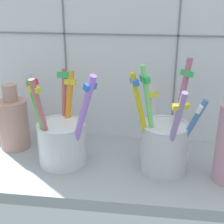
# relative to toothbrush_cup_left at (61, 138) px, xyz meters

# --- Properties ---
(counter_slab) EXTENTS (0.64, 0.22, 0.02)m
(counter_slab) POSITION_rel_toothbrush_cup_left_xyz_m (0.09, 0.01, -0.06)
(counter_slab) COLOR #9EA3A8
(counter_slab) RESTS_ON ground
(tile_wall_back) EXTENTS (0.64, 0.02, 0.45)m
(tile_wall_back) POSITION_rel_toothbrush_cup_left_xyz_m (0.09, 0.13, 0.16)
(tile_wall_back) COLOR white
(tile_wall_back) RESTS_ON ground
(toothbrush_cup_left) EXTENTS (0.14, 0.12, 0.18)m
(toothbrush_cup_left) POSITION_rel_toothbrush_cup_left_xyz_m (0.00, 0.00, 0.00)
(toothbrush_cup_left) COLOR silver
(toothbrush_cup_left) RESTS_ON counter_slab
(toothbrush_cup_right) EXTENTS (0.12, 0.13, 0.19)m
(toothbrush_cup_right) POSITION_rel_toothbrush_cup_left_xyz_m (0.18, -0.00, 0.00)
(toothbrush_cup_right) COLOR silver
(toothbrush_cup_right) RESTS_ON counter_slab
(ceramic_vase) EXTENTS (0.06, 0.06, 0.13)m
(ceramic_vase) POSITION_rel_toothbrush_cup_left_xyz_m (-0.11, 0.05, 0.00)
(ceramic_vase) COLOR tan
(ceramic_vase) RESTS_ON counter_slab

